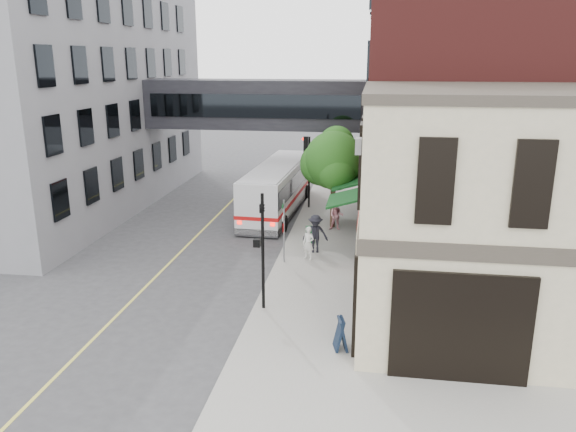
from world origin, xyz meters
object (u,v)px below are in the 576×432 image
(pedestrian_c, at_px, (315,234))
(bus, at_px, (278,186))
(pedestrian_b, at_px, (336,216))
(pedestrian_a, at_px, (308,243))
(sandwich_board, at_px, (341,334))
(newspaper_box, at_px, (310,235))

(pedestrian_c, bearing_deg, bus, 108.20)
(bus, xyz_separation_m, pedestrian_b, (3.90, -3.68, -0.70))
(pedestrian_a, bearing_deg, bus, 133.11)
(bus, height_order, sandwich_board, bus)
(bus, distance_m, pedestrian_c, 8.17)
(bus, relative_size, pedestrian_a, 7.00)
(pedestrian_b, height_order, newspaper_box, pedestrian_b)
(newspaper_box, distance_m, sandwich_board, 10.98)
(bus, xyz_separation_m, pedestrian_a, (2.91, -8.57, -0.72))
(pedestrian_a, bearing_deg, pedestrian_b, 102.96)
(pedestrian_b, relative_size, pedestrian_c, 0.86)
(bus, distance_m, pedestrian_a, 9.08)
(pedestrian_a, height_order, newspaper_box, pedestrian_a)
(pedestrian_b, xyz_separation_m, sandwich_board, (1.05, -13.16, -0.27))
(bus, relative_size, pedestrian_b, 6.84)
(pedestrian_c, xyz_separation_m, sandwich_board, (1.81, -9.31, -0.40))
(pedestrian_a, distance_m, newspaper_box, 2.52)
(newspaper_box, relative_size, sandwich_board, 0.78)
(sandwich_board, bearing_deg, pedestrian_c, 86.93)
(bus, bearing_deg, pedestrian_b, -43.34)
(pedestrian_a, height_order, sandwich_board, pedestrian_a)
(sandwich_board, bearing_deg, pedestrian_b, 80.45)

